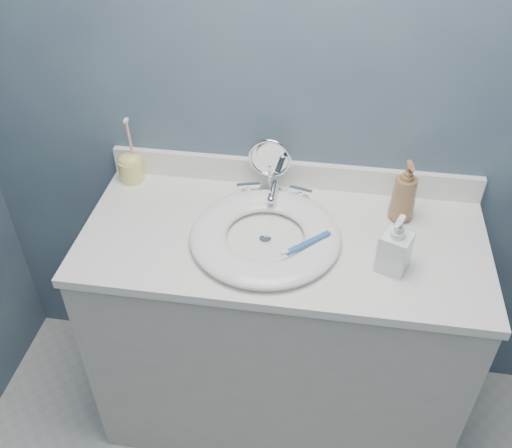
% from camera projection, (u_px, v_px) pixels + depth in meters
% --- Properties ---
extents(back_wall, '(2.20, 0.02, 2.40)m').
position_uv_depth(back_wall, '(297.00, 97.00, 1.72)').
color(back_wall, '#434D65').
rests_on(back_wall, ground).
extents(vanity_cabinet, '(1.20, 0.55, 0.85)m').
position_uv_depth(vanity_cabinet, '(279.00, 333.00, 2.01)').
color(vanity_cabinet, beige).
rests_on(vanity_cabinet, ground).
extents(countertop, '(1.22, 0.57, 0.03)m').
position_uv_depth(countertop, '(283.00, 239.00, 1.72)').
color(countertop, white).
rests_on(countertop, vanity_cabinet).
extents(backsplash, '(1.22, 0.02, 0.09)m').
position_uv_depth(backsplash, '(293.00, 174.00, 1.89)').
color(backsplash, white).
rests_on(backsplash, countertop).
extents(basin, '(0.45, 0.45, 0.04)m').
position_uv_depth(basin, '(265.00, 236.00, 1.69)').
color(basin, white).
rests_on(basin, countertop).
extents(drain, '(0.04, 0.04, 0.01)m').
position_uv_depth(drain, '(265.00, 239.00, 1.70)').
color(drain, silver).
rests_on(drain, countertop).
extents(faucet, '(0.25, 0.13, 0.07)m').
position_uv_depth(faucet, '(274.00, 194.00, 1.83)').
color(faucet, silver).
rests_on(faucet, countertop).
extents(makeup_mirror, '(0.14, 0.08, 0.20)m').
position_uv_depth(makeup_mirror, '(270.00, 165.00, 1.81)').
color(makeup_mirror, silver).
rests_on(makeup_mirror, countertop).
extents(soap_bottle_amber, '(0.09, 0.09, 0.20)m').
position_uv_depth(soap_bottle_amber, '(405.00, 191.00, 1.72)').
color(soap_bottle_amber, olive).
rests_on(soap_bottle_amber, countertop).
extents(soap_bottle_clear, '(0.11, 0.11, 0.18)m').
position_uv_depth(soap_bottle_clear, '(396.00, 244.00, 1.55)').
color(soap_bottle_clear, white).
rests_on(soap_bottle_clear, countertop).
extents(toothbrush_holder, '(0.08, 0.08, 0.24)m').
position_uv_depth(toothbrush_holder, '(131.00, 166.00, 1.91)').
color(toothbrush_holder, '#EDDF76').
rests_on(toothbrush_holder, countertop).
extents(toothbrush_lying, '(0.14, 0.13, 0.02)m').
position_uv_depth(toothbrush_lying, '(306.00, 244.00, 1.62)').
color(toothbrush_lying, '#3260B1').
rests_on(toothbrush_lying, basin).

